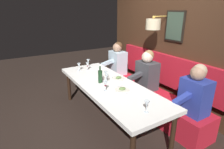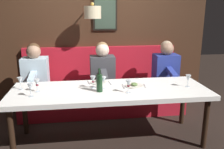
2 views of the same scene
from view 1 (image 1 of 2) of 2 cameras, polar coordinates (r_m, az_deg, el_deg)
name	(u,v)px [view 1 (image 1 of 2)]	position (r m, az deg, el deg)	size (l,w,h in m)	color
ground_plane	(109,120)	(3.56, -1.00, -14.04)	(12.00, 12.00, 0.00)	black
dining_table	(109,87)	(3.24, -1.07, -4.02)	(0.90, 2.57, 0.74)	white
banquette_bench	(146,98)	(3.91, 10.45, -7.32)	(0.52, 2.77, 0.45)	red
back_wall_panel	(171,41)	(3.95, 17.86, 9.85)	(0.59, 3.97, 2.90)	#422819
diner_nearest	(195,92)	(3.02, 24.47, -4.84)	(0.60, 0.40, 0.79)	#283893
diner_near	(147,71)	(3.68, 10.78, 0.93)	(0.60, 0.40, 0.79)	#3D3D42
diner_middle	(118,59)	(4.50, 1.74, 4.74)	(0.60, 0.40, 0.79)	silver
place_setting_0	(122,90)	(2.97, 3.20, -4.68)	(0.24, 0.32, 0.05)	silver
place_setting_1	(119,78)	(3.44, 2.04, -1.19)	(0.24, 0.33, 0.05)	silver
wine_glass_0	(105,84)	(2.92, -2.06, -2.95)	(0.07, 0.07, 0.16)	silver
wine_glass_1	(106,74)	(3.37, -1.95, 0.25)	(0.07, 0.07, 0.16)	silver
wine_glass_2	(147,104)	(2.37, 10.75, -8.98)	(0.07, 0.07, 0.16)	silver
wine_glass_3	(88,65)	(3.95, -7.61, 3.04)	(0.07, 0.07, 0.16)	silver
wine_glass_4	(88,61)	(4.20, -7.38, 4.06)	(0.07, 0.07, 0.16)	silver
wine_glass_5	(79,65)	(3.94, -10.22, 2.83)	(0.07, 0.07, 0.16)	silver
wine_glass_6	(107,76)	(3.24, -1.66, -0.56)	(0.07, 0.07, 0.16)	silver
wine_bottle	(100,76)	(3.25, -3.68, -0.57)	(0.08, 0.08, 0.30)	#19381E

